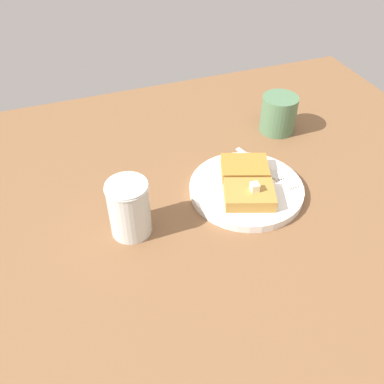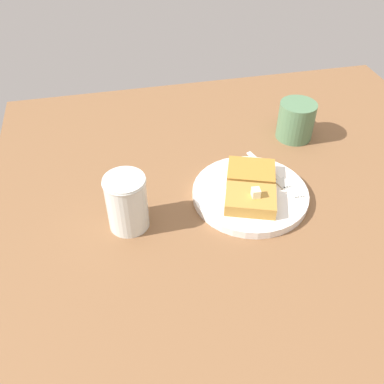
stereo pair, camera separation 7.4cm
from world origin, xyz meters
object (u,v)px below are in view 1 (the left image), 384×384
Objects in this scene: fork at (268,170)px; syrup_jar at (130,211)px; coffee_mug at (278,113)px; plate at (246,188)px.

fork is 1.54× the size of syrup_jar.
plate is at bearing 137.71° from coffee_mug.
fork is 1.48× the size of coffee_mug.
syrup_jar is 0.96× the size of coffee_mug.
plate is at bearing -83.56° from syrup_jar.
syrup_jar reaches higher than coffee_mug.
syrup_jar is at bearing 117.35° from coffee_mug.
fork reaches higher than plate.
plate is 2.11× the size of syrup_jar.
coffee_mug is at bearing -62.65° from syrup_jar.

